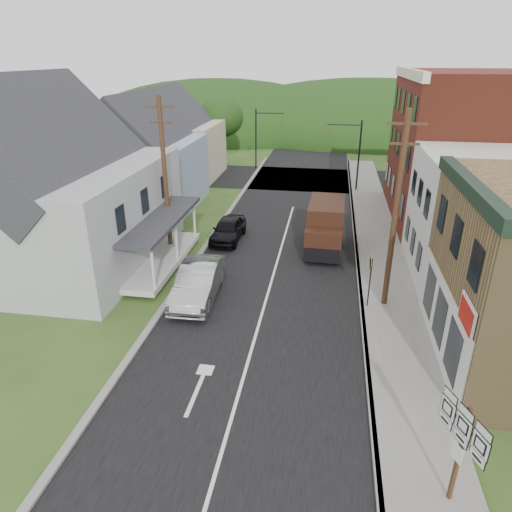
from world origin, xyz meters
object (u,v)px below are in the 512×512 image
at_px(silver_sedan, 199,282).
at_px(warning_sign, 370,274).
at_px(route_sign_cluster, 461,441).
at_px(delivery_van, 325,227).
at_px(dark_sedan, 228,230).

bearing_deg(silver_sedan, warning_sign, -0.09).
height_order(silver_sedan, route_sign_cluster, route_sign_cluster).
bearing_deg(delivery_van, silver_sedan, -127.66).
relative_size(delivery_van, route_sign_cluster, 1.68).
bearing_deg(route_sign_cluster, silver_sedan, 111.60).
relative_size(dark_sedan, delivery_van, 0.82).
distance_m(route_sign_cluster, warning_sign, 10.18).
distance_m(delivery_van, route_sign_cluster, 17.32).
distance_m(silver_sedan, delivery_van, 9.27).
distance_m(dark_sedan, warning_sign, 11.10).
bearing_deg(delivery_van, route_sign_cluster, -75.86).
bearing_deg(route_sign_cluster, delivery_van, 79.50).
bearing_deg(route_sign_cluster, dark_sedan, 96.59).
relative_size(silver_sedan, route_sign_cluster, 1.66).
bearing_deg(warning_sign, dark_sedan, 137.12).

